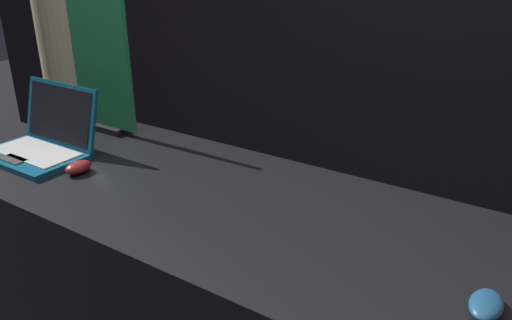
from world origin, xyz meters
TOP-DOWN VIEW (x-y plane):
  - laptop_front at (-0.85, 0.29)m, footprint 0.36×0.29m
  - mouse_front at (-0.61, 0.25)m, footprint 0.06×0.09m
  - promo_stand_front at (-0.85, 0.58)m, footprint 0.30×0.07m
  - mouse_back at (0.63, 0.26)m, footprint 0.06×0.11m
  - person_bystander at (-1.65, 1.04)m, footprint 0.31×0.31m

SIDE VIEW (x-z plane):
  - person_bystander at x=-1.65m, z-range 0.03..1.68m
  - mouse_back at x=0.63m, z-range 0.96..0.99m
  - mouse_front at x=-0.61m, z-range 0.96..1.00m
  - laptop_front at x=-0.85m, z-range 0.90..1.13m
  - promo_stand_front at x=-0.85m, z-range 0.95..1.47m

